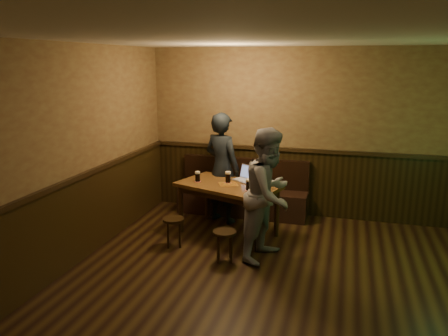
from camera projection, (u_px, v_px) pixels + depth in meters
name	position (u px, v px, depth m)	size (l,w,h in m)	color
room	(264.00, 192.00, 4.70)	(5.04, 6.04, 2.84)	black
bench	(243.00, 196.00, 7.50)	(2.20, 0.50, 0.95)	black
pub_table	(228.00, 191.00, 6.53)	(1.66, 1.27, 0.79)	#522F17
stool_left	(174.00, 224.00, 6.18)	(0.40, 0.40, 0.42)	black
stool_right	(225.00, 237.00, 5.71)	(0.41, 0.41, 0.42)	black
pint_left	(198.00, 176.00, 6.63)	(0.10, 0.10, 0.16)	#A41425
pint_mid	(228.00, 177.00, 6.57)	(0.11, 0.11, 0.17)	#A41425
pint_right	(249.00, 185.00, 6.18)	(0.11, 0.11, 0.17)	#A41425
laptop	(246.00, 177.00, 6.70)	(0.41, 0.39, 0.23)	silver
menu	(254.00, 194.00, 6.00)	(0.22, 0.15, 0.00)	silver
person_suit	(222.00, 168.00, 7.03)	(0.65, 0.43, 1.79)	black
person_grey	(269.00, 194.00, 5.70)	(0.85, 0.67, 1.76)	gray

